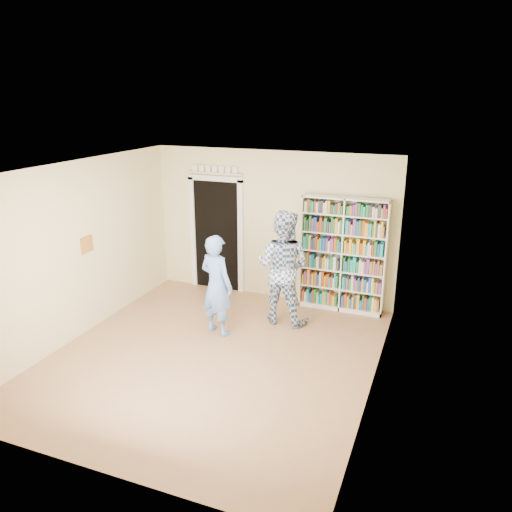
{
  "coord_description": "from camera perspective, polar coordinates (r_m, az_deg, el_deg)",
  "views": [
    {
      "loc": [
        2.9,
        -5.75,
        3.62
      ],
      "look_at": [
        0.31,
        0.9,
        1.3
      ],
      "focal_mm": 35.0,
      "sensor_mm": 36.0,
      "label": 1
    }
  ],
  "objects": [
    {
      "name": "ceiling",
      "position": [
        6.5,
        -5.54,
        9.82
      ],
      "size": [
        5.0,
        5.0,
        0.0
      ],
      "primitive_type": "plane",
      "rotation": [
        3.14,
        0.0,
        0.0
      ],
      "color": "white",
      "rests_on": "wall_back"
    },
    {
      "name": "doorway",
      "position": [
        9.47,
        -4.53,
        3.04
      ],
      "size": [
        1.1,
        0.08,
        2.43
      ],
      "color": "black",
      "rests_on": "floor"
    },
    {
      "name": "bookshelf",
      "position": [
        8.64,
        9.92,
        0.18
      ],
      "size": [
        1.45,
        0.27,
        2.0
      ],
      "rotation": [
        0.0,
        0.0,
        -0.37
      ],
      "color": "white",
      "rests_on": "floor"
    },
    {
      "name": "floor",
      "position": [
        7.39,
        -4.9,
        -11.39
      ],
      "size": [
        5.0,
        5.0,
        0.0
      ],
      "primitive_type": "plane",
      "color": "#9F6F4D",
      "rests_on": "ground"
    },
    {
      "name": "man_blue",
      "position": [
        7.74,
        -4.53,
        -3.36
      ],
      "size": [
        0.67,
        0.54,
        1.61
      ],
      "primitive_type": "imported",
      "rotation": [
        0.0,
        0.0,
        2.85
      ],
      "color": "#6690E3",
      "rests_on": "floor"
    },
    {
      "name": "wall_art",
      "position": [
        8.16,
        -18.76,
        1.27
      ],
      "size": [
        0.03,
        0.25,
        0.25
      ],
      "primitive_type": "cube",
      "color": "brown",
      "rests_on": "wall_left"
    },
    {
      "name": "wall_left",
      "position": [
        8.04,
        -19.73,
        0.55
      ],
      "size": [
        0.0,
        5.0,
        5.0
      ],
      "primitive_type": "plane",
      "rotation": [
        1.57,
        0.0,
        1.57
      ],
      "color": "beige",
      "rests_on": "floor"
    },
    {
      "name": "wall_back",
      "position": [
        9.03,
        1.82,
        3.47
      ],
      "size": [
        4.5,
        0.0,
        4.5
      ],
      "primitive_type": "plane",
      "rotation": [
        1.57,
        0.0,
        0.0
      ],
      "color": "beige",
      "rests_on": "floor"
    },
    {
      "name": "man_plaid",
      "position": [
        8.09,
        3.07,
        -1.28
      ],
      "size": [
        0.97,
        0.78,
        1.89
      ],
      "primitive_type": "imported",
      "rotation": [
        0.0,
        0.0,
        3.08
      ],
      "color": "navy",
      "rests_on": "floor"
    },
    {
      "name": "wall_right",
      "position": [
        6.22,
        13.79,
        -3.94
      ],
      "size": [
        0.0,
        5.0,
        5.0
      ],
      "primitive_type": "plane",
      "rotation": [
        1.57,
        0.0,
        -1.57
      ],
      "color": "beige",
      "rests_on": "floor"
    },
    {
      "name": "paper_sheet",
      "position": [
        7.87,
        2.93,
        -2.05
      ],
      "size": [
        0.19,
        0.03,
        0.27
      ],
      "primitive_type": "cube",
      "rotation": [
        0.0,
        0.0,
        0.14
      ],
      "color": "white",
      "rests_on": "man_plaid"
    }
  ]
}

